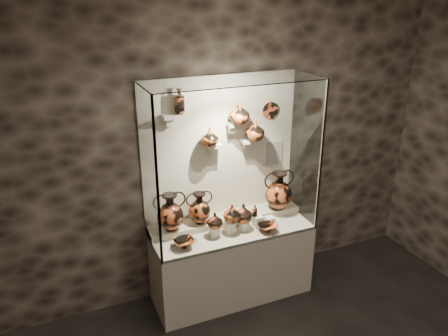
# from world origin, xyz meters

# --- Properties ---
(wall_back) EXTENTS (5.00, 0.02, 3.20)m
(wall_back) POSITION_xyz_m (0.00, 2.50, 1.60)
(wall_back) COLOR black
(wall_back) RESTS_ON ground
(plinth) EXTENTS (1.70, 0.60, 0.80)m
(plinth) POSITION_xyz_m (0.00, 2.18, 0.40)
(plinth) COLOR beige
(plinth) RESTS_ON floor
(front_tier) EXTENTS (1.68, 0.58, 0.03)m
(front_tier) POSITION_xyz_m (0.00, 2.18, 0.82)
(front_tier) COLOR #BCAD91
(front_tier) RESTS_ON plinth
(rear_tier) EXTENTS (1.70, 0.25, 0.10)m
(rear_tier) POSITION_xyz_m (0.00, 2.35, 0.85)
(rear_tier) COLOR #BCAD91
(rear_tier) RESTS_ON plinth
(back_panel) EXTENTS (1.70, 0.03, 1.60)m
(back_panel) POSITION_xyz_m (0.00, 2.50, 1.60)
(back_panel) COLOR beige
(back_panel) RESTS_ON plinth
(glass_front) EXTENTS (1.70, 0.01, 1.60)m
(glass_front) POSITION_xyz_m (0.00, 1.88, 1.60)
(glass_front) COLOR white
(glass_front) RESTS_ON plinth
(glass_left) EXTENTS (0.01, 0.60, 1.60)m
(glass_left) POSITION_xyz_m (-0.85, 2.18, 1.60)
(glass_left) COLOR white
(glass_left) RESTS_ON plinth
(glass_right) EXTENTS (0.01, 0.60, 1.60)m
(glass_right) POSITION_xyz_m (0.85, 2.18, 1.60)
(glass_right) COLOR white
(glass_right) RESTS_ON plinth
(glass_top) EXTENTS (1.70, 0.60, 0.01)m
(glass_top) POSITION_xyz_m (0.00, 2.18, 2.40)
(glass_top) COLOR white
(glass_top) RESTS_ON back_panel
(frame_post_left) EXTENTS (0.02, 0.02, 1.60)m
(frame_post_left) POSITION_xyz_m (-0.84, 1.89, 1.60)
(frame_post_left) COLOR gray
(frame_post_left) RESTS_ON plinth
(frame_post_right) EXTENTS (0.02, 0.02, 1.60)m
(frame_post_right) POSITION_xyz_m (0.84, 1.89, 1.60)
(frame_post_right) COLOR gray
(frame_post_right) RESTS_ON plinth
(pedestal_a) EXTENTS (0.09, 0.09, 0.10)m
(pedestal_a) POSITION_xyz_m (-0.22, 2.13, 0.88)
(pedestal_a) COLOR silver
(pedestal_a) RESTS_ON front_tier
(pedestal_b) EXTENTS (0.09, 0.09, 0.13)m
(pedestal_b) POSITION_xyz_m (-0.05, 2.13, 0.90)
(pedestal_b) COLOR silver
(pedestal_b) RESTS_ON front_tier
(pedestal_c) EXTENTS (0.09, 0.09, 0.09)m
(pedestal_c) POSITION_xyz_m (0.12, 2.13, 0.88)
(pedestal_c) COLOR silver
(pedestal_c) RESTS_ON front_tier
(pedestal_d) EXTENTS (0.09, 0.09, 0.12)m
(pedestal_d) POSITION_xyz_m (0.28, 2.13, 0.89)
(pedestal_d) COLOR silver
(pedestal_d) RESTS_ON front_tier
(pedestal_e) EXTENTS (0.09, 0.09, 0.08)m
(pedestal_e) POSITION_xyz_m (0.42, 2.13, 0.87)
(pedestal_e) COLOR silver
(pedestal_e) RESTS_ON front_tier
(bracket_ul) EXTENTS (0.14, 0.12, 0.04)m
(bracket_ul) POSITION_xyz_m (-0.55, 2.42, 2.05)
(bracket_ul) COLOR beige
(bracket_ul) RESTS_ON back_panel
(bracket_ca) EXTENTS (0.14, 0.12, 0.04)m
(bracket_ca) POSITION_xyz_m (-0.10, 2.42, 1.70)
(bracket_ca) COLOR beige
(bracket_ca) RESTS_ON back_panel
(bracket_cb) EXTENTS (0.10, 0.12, 0.04)m
(bracket_cb) POSITION_xyz_m (0.10, 2.42, 1.90)
(bracket_cb) COLOR beige
(bracket_cb) RESTS_ON back_panel
(bracket_cc) EXTENTS (0.14, 0.12, 0.04)m
(bracket_cc) POSITION_xyz_m (0.28, 2.42, 1.70)
(bracket_cc) COLOR beige
(bracket_cc) RESTS_ON back_panel
(amphora_left) EXTENTS (0.40, 0.40, 0.40)m
(amphora_left) POSITION_xyz_m (-0.62, 2.31, 1.10)
(amphora_left) COLOR #B94D23
(amphora_left) RESTS_ON rear_tier
(amphora_mid) EXTENTS (0.30, 0.30, 0.35)m
(amphora_mid) POSITION_xyz_m (-0.31, 2.33, 1.07)
(amphora_mid) COLOR #A6471D
(amphora_mid) RESTS_ON rear_tier
(amphora_right) EXTENTS (0.38, 0.38, 0.44)m
(amphora_right) POSITION_xyz_m (0.61, 2.29, 1.12)
(amphora_right) COLOR #B94D23
(amphora_right) RESTS_ON rear_tier
(jug_a) EXTENTS (0.20, 0.20, 0.17)m
(jug_a) POSITION_xyz_m (-0.22, 2.12, 1.01)
(jug_a) COLOR #B94D23
(jug_a) RESTS_ON pedestal_a
(jug_b) EXTENTS (0.19, 0.19, 0.19)m
(jug_b) POSITION_xyz_m (-0.03, 2.11, 1.06)
(jug_b) COLOR #A6471D
(jug_b) RESTS_ON pedestal_b
(jug_c) EXTENTS (0.25, 0.25, 0.20)m
(jug_c) POSITION_xyz_m (0.10, 2.13, 1.02)
(jug_c) COLOR #B94D23
(jug_c) RESTS_ON pedestal_c
(lekythos_small) EXTENTS (0.08, 0.08, 0.14)m
(lekythos_small) POSITION_xyz_m (0.24, 2.15, 1.02)
(lekythos_small) COLOR #A6471D
(lekythos_small) RESTS_ON pedestal_d
(kylix_left) EXTENTS (0.27, 0.23, 0.10)m
(kylix_left) POSITION_xyz_m (-0.58, 2.04, 0.88)
(kylix_left) COLOR #A6471D
(kylix_left) RESTS_ON front_tier
(kylix_right) EXTENTS (0.28, 0.25, 0.10)m
(kylix_right) POSITION_xyz_m (0.32, 1.99, 0.88)
(kylix_right) COLOR #B94D23
(kylix_right) RESTS_ON front_tier
(lekythos_tall) EXTENTS (0.14, 0.14, 0.27)m
(lekythos_tall) POSITION_xyz_m (-0.45, 2.42, 2.20)
(lekythos_tall) COLOR #B94D23
(lekythos_tall) RESTS_ON bracket_ul
(ovoid_vase_a) EXTENTS (0.22, 0.22, 0.18)m
(ovoid_vase_a) POSITION_xyz_m (-0.16, 2.38, 1.81)
(ovoid_vase_a) COLOR #A6471D
(ovoid_vase_a) RESTS_ON bracket_ca
(ovoid_vase_b) EXTENTS (0.25, 0.25, 0.22)m
(ovoid_vase_b) POSITION_xyz_m (0.15, 2.37, 2.03)
(ovoid_vase_b) COLOR #A6471D
(ovoid_vase_b) RESTS_ON bracket_cb
(ovoid_vase_c) EXTENTS (0.22, 0.22, 0.21)m
(ovoid_vase_c) POSITION_xyz_m (0.33, 2.37, 1.82)
(ovoid_vase_c) COLOR #A6471D
(ovoid_vase_c) RESTS_ON bracket_cc
(wall_plate) EXTENTS (0.18, 0.02, 0.18)m
(wall_plate) POSITION_xyz_m (0.56, 2.47, 1.99)
(wall_plate) COLOR #BA4924
(wall_plate) RESTS_ON back_panel
(info_placard) EXTENTS (0.20, 0.01, 0.26)m
(info_placard) POSITION_xyz_m (0.64, 2.47, 1.50)
(info_placard) COLOR beige
(info_placard) RESTS_ON back_panel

